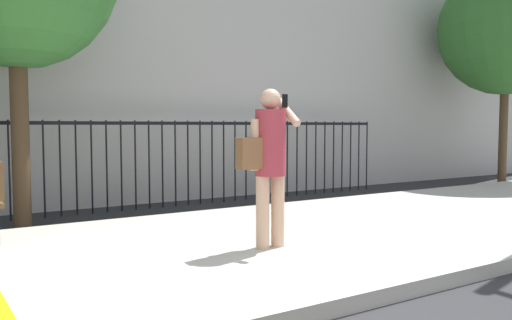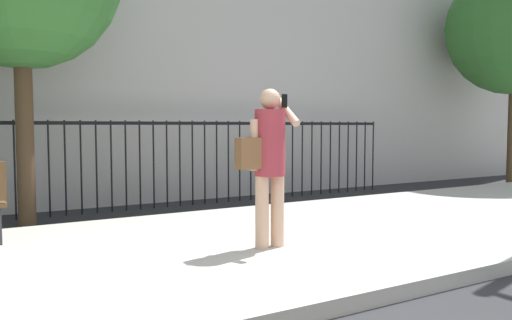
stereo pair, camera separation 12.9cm
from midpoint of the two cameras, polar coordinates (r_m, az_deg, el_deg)
ground_plane at (r=4.27m, az=9.47°, el=-16.87°), size 60.00×60.00×0.00m
sidewalk at (r=6.02m, az=-4.37°, el=-9.94°), size 28.00×4.40×0.15m
iron_fence at (r=9.32m, az=-14.56°, el=0.71°), size 12.03×0.04×1.60m
pedestrian_on_phone at (r=5.69m, az=1.98°, el=0.50°), size 0.65×0.51×1.76m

